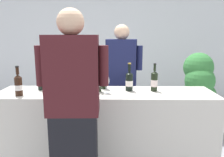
% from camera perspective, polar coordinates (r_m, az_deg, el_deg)
% --- Properties ---
extents(wall_back, '(8.00, 0.10, 2.80)m').
position_cam_1_polar(wall_back, '(4.98, -0.36, 9.17)').
color(wall_back, silver).
rests_on(wall_back, ground_plane).
extents(counter, '(2.35, 0.57, 0.96)m').
position_cam_1_polar(counter, '(2.62, -1.57, -13.59)').
color(counter, beige).
rests_on(counter, ground_plane).
extents(wine_bottle_0, '(0.08, 0.08, 0.31)m').
position_cam_1_polar(wine_bottle_0, '(2.49, -22.56, -1.46)').
color(wine_bottle_0, black).
rests_on(wine_bottle_0, counter).
extents(wine_bottle_1, '(0.07, 0.07, 0.31)m').
position_cam_1_polar(wine_bottle_1, '(2.66, -17.55, -0.23)').
color(wine_bottle_1, black).
rests_on(wine_bottle_1, counter).
extents(wine_bottle_2, '(0.07, 0.07, 0.31)m').
position_cam_1_polar(wine_bottle_2, '(2.59, -2.04, -0.07)').
color(wine_bottle_2, black).
rests_on(wine_bottle_2, counter).
extents(wine_bottle_3, '(0.08, 0.08, 0.34)m').
position_cam_1_polar(wine_bottle_3, '(2.50, -15.89, -0.72)').
color(wine_bottle_3, black).
rests_on(wine_bottle_3, counter).
extents(wine_bottle_4, '(0.08, 0.08, 0.35)m').
position_cam_1_polar(wine_bottle_4, '(2.46, -3.64, -0.38)').
color(wine_bottle_4, black).
rests_on(wine_bottle_4, counter).
extents(wine_bottle_5, '(0.07, 0.07, 0.31)m').
position_cam_1_polar(wine_bottle_5, '(2.52, 10.63, -0.62)').
color(wine_bottle_5, black).
rests_on(wine_bottle_5, counter).
extents(wine_bottle_6, '(0.08, 0.08, 0.33)m').
position_cam_1_polar(wine_bottle_6, '(2.54, -10.15, -0.41)').
color(wine_bottle_6, black).
rests_on(wine_bottle_6, counter).
extents(wine_bottle_7, '(0.08, 0.08, 0.31)m').
position_cam_1_polar(wine_bottle_7, '(2.50, 4.38, -0.62)').
color(wine_bottle_7, black).
rests_on(wine_bottle_7, counter).
extents(wine_glass, '(0.07, 0.07, 0.20)m').
position_cam_1_polar(wine_glass, '(2.39, -1.51, -0.71)').
color(wine_glass, silver).
rests_on(wine_glass, counter).
extents(person_server, '(0.55, 0.29, 1.70)m').
position_cam_1_polar(person_server, '(3.09, 2.37, -2.71)').
color(person_server, black).
rests_on(person_server, ground_plane).
extents(person_guest, '(0.58, 0.25, 1.77)m').
position_cam_1_polar(person_guest, '(1.93, -9.59, -10.41)').
color(person_guest, black).
rests_on(person_guest, ground_plane).
extents(potted_shrub, '(0.55, 0.58, 1.28)m').
position_cam_1_polar(potted_shrub, '(3.95, 21.23, -1.65)').
color(potted_shrub, brown).
rests_on(potted_shrub, ground_plane).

